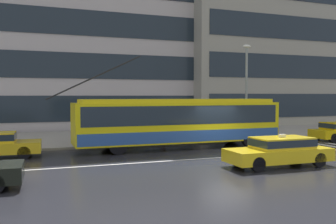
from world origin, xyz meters
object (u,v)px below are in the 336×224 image
pedestrian_at_shelter (121,116)px  street_lamp (246,83)px  taxi_oncoming_near (280,150)px  bus_shelter (119,111)px  trolleybus (179,121)px  pedestrian_approaching_curb (163,116)px

pedestrian_at_shelter → street_lamp: street_lamp is taller
taxi_oncoming_near → bus_shelter: 11.45m
trolleybus → bus_shelter: (-2.71, 3.71, 0.48)m
pedestrian_approaching_curb → street_lamp: 6.29m
taxi_oncoming_near → pedestrian_approaching_curb: 10.77m
street_lamp → taxi_oncoming_near: bearing=-113.9°
pedestrian_approaching_curb → street_lamp: size_ratio=0.31×
street_lamp → pedestrian_approaching_curb: bearing=164.5°
bus_shelter → pedestrian_at_shelter: bus_shelter is taller
bus_shelter → street_lamp: 9.03m
taxi_oncoming_near → pedestrian_at_shelter: bearing=118.3°
trolleybus → taxi_oncoming_near: 6.99m
taxi_oncoming_near → pedestrian_approaching_curb: (-1.65, 10.59, 0.99)m
trolleybus → taxi_oncoming_near: bearing=-73.0°
bus_shelter → pedestrian_approaching_curb: size_ratio=1.98×
pedestrian_approaching_curb → street_lamp: (5.65, -1.57, 2.29)m
trolleybus → pedestrian_approaching_curb: 3.99m
trolleybus → street_lamp: street_lamp is taller
street_lamp → trolleybus: bearing=-158.3°
pedestrian_at_shelter → street_lamp: bearing=-0.6°
trolleybus → pedestrian_approaching_curb: trolleybus is taller
bus_shelter → pedestrian_approaching_curb: (3.08, 0.26, -0.38)m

